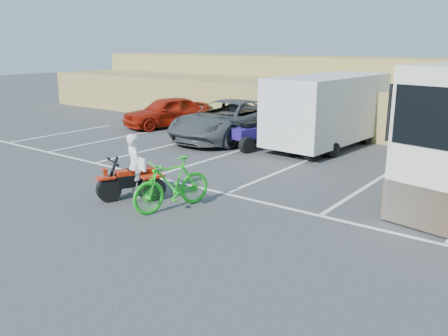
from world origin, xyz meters
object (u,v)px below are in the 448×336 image
Objects in this scene: red_trike_atv at (131,198)px; cargo_trailer at (328,109)px; green_dirt_bike at (172,184)px; grey_pickup at (228,120)px; rider at (135,166)px; quad_atv_green at (313,157)px; quad_atv_blue at (249,149)px; red_car at (167,112)px.

cargo_trailer reaches higher than red_trike_atv.
red_trike_atv is 1.56m from green_dirt_bike.
grey_pickup is at bearing -160.28° from cargo_trailer.
green_dirt_bike reaches higher than red_trike_atv.
rider is 6.98m from quad_atv_green.
rider is at bearing -73.21° from grey_pickup.
red_trike_atv is 8.94m from cargo_trailer.
rider is 0.98× the size of quad_atv_blue.
red_car is 0.71× the size of cargo_trailer.
green_dirt_bike is 8.59m from grey_pickup.
green_dirt_bike is (1.43, 0.05, 0.62)m from red_trike_atv.
green_dirt_bike is at bearing -64.76° from grey_pickup.
quad_atv_green is (2.51, 0.24, 0.00)m from quad_atv_blue.
grey_pickup is at bearing 131.83° from red_trike_atv.
rider reaches higher than quad_atv_green.
red_trike_atv is 0.97× the size of rider.
quad_atv_blue is at bearing 123.65° from green_dirt_bike.
red_trike_atv reaches higher than quad_atv_green.
red_trike_atv is 1.06× the size of quad_atv_green.
green_dirt_bike reaches higher than quad_atv_blue.
red_trike_atv is at bearing 90.00° from rider.
green_dirt_bike is at bearing -85.01° from cargo_trailer.
cargo_trailer reaches higher than rider.
quad_atv_green is at bearing 19.98° from quad_atv_blue.
quad_atv_blue is 2.52m from quad_atv_green.
rider is 0.79× the size of green_dirt_bike.
red_trike_atv is 0.28× the size of grey_pickup.
green_dirt_bike is 7.02m from quad_atv_blue.
quad_atv_blue is (-0.93, 6.51, -0.82)m from rider.
rider is 7.95m from grey_pickup.
grey_pickup reaches higher than red_car.
rider is 10.55m from red_car.
rider is (0.06, 0.14, 0.82)m from red_trike_atv.
red_car is at bearing -27.54° from rider.
rider reaches higher than grey_pickup.
green_dirt_bike is at bearing -56.25° from quad_atv_blue.
cargo_trailer is at bearing 104.74° from red_trike_atv.
red_car is at bearing 168.06° from grey_pickup.
rider is at bearing -67.34° from quad_atv_blue.
grey_pickup is 3.38× the size of quad_atv_blue.
green_dirt_bike is 1.24× the size of quad_atv_blue.
cargo_trailer reaches higher than grey_pickup.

